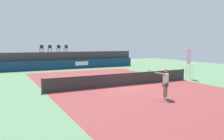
% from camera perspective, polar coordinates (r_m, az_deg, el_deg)
% --- Properties ---
extents(ground_plane, '(48.00, 48.00, 0.00)m').
position_cam_1_polar(ground_plane, '(20.14, -1.26, -2.54)').
color(ground_plane, '#4C704C').
extents(court_inner, '(12.00, 22.00, 0.00)m').
position_cam_1_polar(court_inner, '(17.53, 3.07, -3.90)').
color(court_inner, maroon).
rests_on(court_inner, ground).
extents(sponsor_wall, '(18.00, 0.22, 1.20)m').
position_cam_1_polar(sponsor_wall, '(29.79, -10.18, 1.47)').
color(sponsor_wall, navy).
rests_on(sponsor_wall, ground).
extents(spectator_platform, '(18.00, 2.80, 2.20)m').
position_cam_1_polar(spectator_platform, '(31.47, -11.19, 2.62)').
color(spectator_platform, '#38383D').
rests_on(spectator_platform, ground).
extents(spectator_chair_far_left, '(0.44, 0.44, 0.89)m').
position_cam_1_polar(spectator_chair_far_left, '(30.63, -17.45, 5.33)').
color(spectator_chair_far_left, '#1E232D').
rests_on(spectator_chair_far_left, spectator_platform).
extents(spectator_chair_left, '(0.46, 0.46, 0.89)m').
position_cam_1_polar(spectator_chair_left, '(30.99, -15.52, 5.40)').
color(spectator_chair_left, '#1E232D').
rests_on(spectator_chair_left, spectator_platform).
extents(spectator_chair_center, '(0.44, 0.44, 0.89)m').
position_cam_1_polar(spectator_chair_center, '(31.14, -13.42, 5.46)').
color(spectator_chair_center, '#1E232D').
rests_on(spectator_chair_center, spectator_platform).
extents(spectator_chair_right, '(0.48, 0.48, 0.89)m').
position_cam_1_polar(spectator_chair_right, '(31.40, -11.63, 5.52)').
color(spectator_chair_right, '#1E232D').
rests_on(spectator_chair_right, spectator_platform).
extents(umpire_chair, '(0.50, 0.50, 2.76)m').
position_cam_1_polar(umpire_chair, '(21.60, 19.05, 1.96)').
color(umpire_chair, white).
rests_on(umpire_chair, ground).
extents(tennis_net, '(12.40, 0.02, 0.95)m').
position_cam_1_polar(tennis_net, '(17.45, 3.08, -2.37)').
color(tennis_net, '#2D2D2D').
rests_on(tennis_net, ground).
extents(net_post_near, '(0.10, 0.10, 1.00)m').
position_cam_1_polar(net_post_near, '(15.31, -17.40, -3.82)').
color(net_post_near, '#4C4C51').
rests_on(net_post_near, ground).
extents(net_post_far, '(0.10, 0.10, 1.00)m').
position_cam_1_polar(net_post_far, '(21.24, 17.66, -1.01)').
color(net_post_far, '#4C4C51').
rests_on(net_post_far, ground).
extents(tennis_player, '(1.02, 1.07, 1.77)m').
position_cam_1_polar(tennis_player, '(13.43, 13.32, -3.12)').
color(tennis_player, white).
rests_on(tennis_player, court_inner).
extents(tennis_ball, '(0.07, 0.07, 0.07)m').
position_cam_1_polar(tennis_ball, '(18.63, 8.47, -3.23)').
color(tennis_ball, '#D8EA33').
rests_on(tennis_ball, court_inner).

